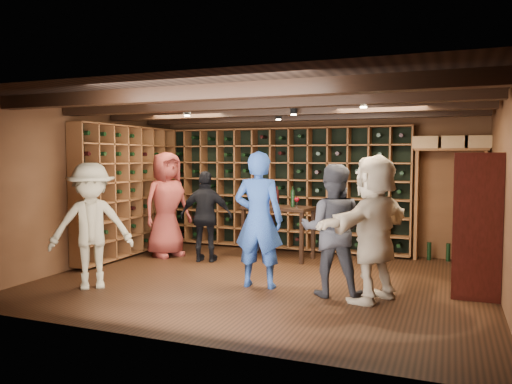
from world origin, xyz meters
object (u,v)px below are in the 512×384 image
at_px(guest_beige, 374,228).
at_px(display_cabinet, 476,228).
at_px(tasting_table, 278,213).
at_px(man_blue_shirt, 259,220).
at_px(guest_woman_black, 206,217).
at_px(guest_khaki, 91,226).
at_px(man_grey_suit, 332,230).
at_px(guest_red_floral, 167,204).

bearing_deg(guest_beige, display_cabinet, 146.30).
bearing_deg(display_cabinet, tasting_table, 156.32).
xyz_separation_m(man_blue_shirt, guest_woman_black, (-1.39, 1.20, -0.15)).
height_order(guest_khaki, tasting_table, guest_khaki).
distance_m(man_grey_suit, guest_red_floral, 3.52).
relative_size(display_cabinet, tasting_table, 1.40).
relative_size(man_grey_suit, tasting_table, 1.32).
xyz_separation_m(man_grey_suit, guest_khaki, (-3.03, -0.80, 0.01)).
distance_m(man_blue_shirt, guest_beige, 1.51).
relative_size(display_cabinet, guest_beige, 0.99).
bearing_deg(display_cabinet, man_grey_suit, -159.96).
xyz_separation_m(guest_khaki, guest_beige, (3.54, 0.76, 0.05)).
distance_m(man_grey_suit, guest_beige, 0.52).
relative_size(man_grey_suit, guest_red_floral, 0.90).
distance_m(man_blue_shirt, man_grey_suit, 1.00).
xyz_separation_m(guest_red_floral, guest_beige, (3.74, -1.44, -0.03)).
distance_m(man_blue_shirt, tasting_table, 1.93).
relative_size(guest_red_floral, guest_beige, 1.03).
bearing_deg(tasting_table, man_blue_shirt, -71.59).
bearing_deg(guest_beige, man_grey_suit, -67.62).
xyz_separation_m(guest_red_floral, guest_woman_black, (0.85, -0.15, -0.16)).
distance_m(display_cabinet, tasting_table, 3.31).
bearing_deg(guest_red_floral, display_cabinet, -74.41).
bearing_deg(man_grey_suit, man_blue_shirt, -10.71).
relative_size(display_cabinet, man_blue_shirt, 0.97).
height_order(man_blue_shirt, guest_khaki, man_blue_shirt).
bearing_deg(man_grey_suit, guest_red_floral, -31.43).
xyz_separation_m(guest_red_floral, guest_khaki, (0.20, -2.20, -0.08)).
distance_m(guest_red_floral, guest_beige, 4.01).
bearing_deg(guest_beige, guest_woman_black, -87.03).
xyz_separation_m(man_blue_shirt, guest_khaki, (-2.03, -0.85, -0.08)).
bearing_deg(guest_red_floral, man_blue_shirt, -96.37).
bearing_deg(man_grey_suit, guest_beige, 167.46).
xyz_separation_m(man_blue_shirt, guest_red_floral, (-2.23, 1.35, 0.01)).
distance_m(display_cabinet, guest_beige, 1.32).
bearing_deg(man_blue_shirt, tasting_table, -84.17).
height_order(man_grey_suit, guest_woman_black, man_grey_suit).
bearing_deg(display_cabinet, guest_red_floral, 170.75).
bearing_deg(guest_red_floral, tasting_table, -49.21).
relative_size(guest_woman_black, guest_khaki, 0.91).
relative_size(guest_woman_black, tasting_table, 1.20).
height_order(man_grey_suit, guest_red_floral, guest_red_floral).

